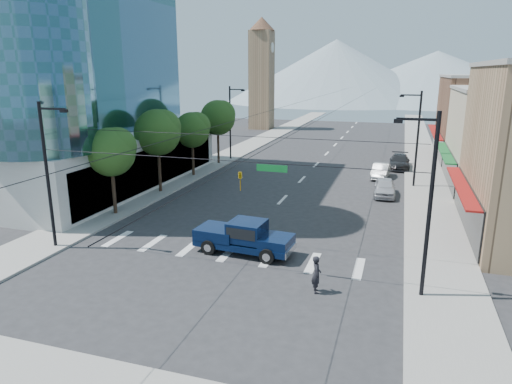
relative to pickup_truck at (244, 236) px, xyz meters
The scene contains 20 objects.
ground 2.17m from the pickup_truck, 111.83° to the right, with size 160.00×160.00×0.00m, color #28282B.
sidewalk_left 40.31m from the pickup_truck, 108.37° to the left, with size 4.00×120.00×0.15m, color gray.
sidewalk_right 39.89m from the pickup_truck, 73.54° to the left, with size 4.00×120.00×0.15m, color gray.
office_tower 32.45m from the pickup_truck, 155.84° to the left, with size 29.50×27.00×30.00m.
shop_far 43.02m from the pickup_truck, 63.23° to the left, with size 12.00×18.00×10.00m, color brown.
clock_tower 63.38m from the pickup_truck, 105.93° to the left, with size 4.80×4.80×20.40m.
mountain_left 149.41m from the pickup_truck, 96.05° to the left, with size 80.00×80.00×22.00m, color gray.
mountain_right 159.62m from the pickup_truck, 83.05° to the left, with size 90.00×90.00×18.00m, color gray.
tree_near 13.15m from the pickup_truck, 159.74° to the left, with size 3.65×3.64×6.71m.
tree_midnear 16.97m from the pickup_truck, 136.05° to the left, with size 4.09×4.09×7.52m.
tree_midfar 22.15m from the pickup_truck, 122.69° to the left, with size 3.65×3.64×6.71m.
tree_far 28.31m from the pickup_truck, 114.91° to the left, with size 4.09×4.09×7.52m.
signal_rig 4.55m from the pickup_truck, 100.49° to the right, with size 21.80×0.20×9.00m.
lamp_pole_nw 30.70m from the pickup_truck, 111.92° to the left, with size 2.00×0.25×9.00m.
lamp_pole_ne 22.90m from the pickup_truck, 63.80° to the left, with size 2.00×0.25×9.00m.
pickup_truck is the anchor object (origin of this frame).
pedestrian 6.34m from the pickup_truck, 36.28° to the right, with size 0.70×0.46×1.92m, color black.
parked_car_near 17.89m from the pickup_truck, 64.93° to the left, with size 1.82×4.53×1.54m, color silver.
parked_car_mid 24.40m from the pickup_truck, 73.58° to the left, with size 1.56×4.48×1.48m, color silver.
parked_car_far 30.26m from the pickup_truck, 73.29° to the left, with size 2.20×5.42×1.57m, color #272729.
Camera 1 is at (9.23, -22.67, 10.65)m, focal length 32.00 mm.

